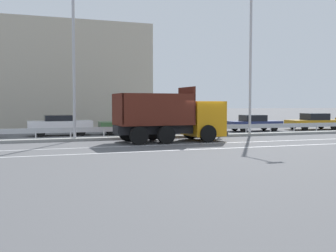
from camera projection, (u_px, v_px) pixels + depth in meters
The scene contains 15 objects.
ground_plane at pixel (199, 141), 24.47m from camera, with size 320.00×320.00×0.00m, color #565659.
lane_strip_0 at pixel (179, 144), 22.25m from camera, with size 53.99×0.16×0.01m, color silver.
lane_strip_1 at pixel (197, 149), 19.83m from camera, with size 53.99×0.16×0.01m, color silver.
median_island at pixel (184, 136), 26.90m from camera, with size 29.70×1.10×0.18m, color gray.
median_guardrail at pixel (179, 128), 27.65m from camera, with size 53.99×0.09×0.78m.
dump_truck at pixel (182, 121), 24.20m from camera, with size 6.81×3.00×3.34m.
median_road_sign at pixel (221, 118), 27.74m from camera, with size 0.78×0.16×2.43m.
street_lamp_1 at pixel (74, 52), 24.00m from camera, with size 0.70×2.00×10.02m.
street_lamp_2 at pixel (252, 60), 27.98m from camera, with size 0.71×2.37×9.89m.
parked_car_2 at pixel (60, 125), 28.50m from camera, with size 4.56×1.96×1.49m.
parked_car_3 at pixel (127, 125), 29.95m from camera, with size 4.28×2.15×1.40m.
parked_car_4 at pixel (188, 123), 31.91m from camera, with size 3.89×1.98×1.49m.
parked_car_5 at pixel (254, 123), 33.25m from camera, with size 4.62×1.97×1.37m.
parked_car_6 at pixel (314, 121), 35.21m from camera, with size 4.89×2.25×1.46m.
background_building_0 at pixel (44, 77), 41.89m from camera, with size 20.58×12.61×10.26m, color #B7AD99.
Camera 1 is at (-9.73, -22.44, 2.30)m, focal length 42.00 mm.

